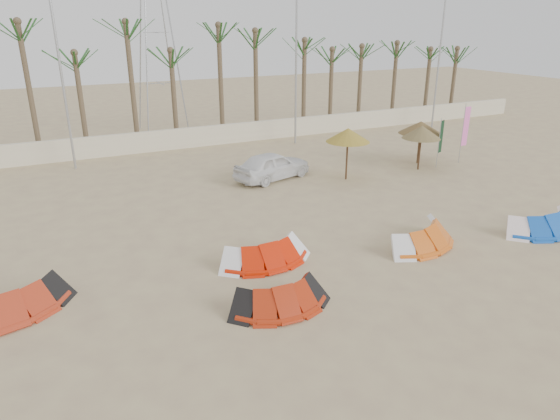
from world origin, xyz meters
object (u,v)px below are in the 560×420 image
kite_red_right (262,249)px  parasol_right (421,127)px  kite_blue (538,219)px  parasol_mid (422,132)px  kite_red_left (4,298)px  kite_orange (418,232)px  kite_red_mid (276,293)px  car (272,166)px  parasol_left (348,135)px

kite_red_right → parasol_right: size_ratio=1.32×
kite_blue → kite_red_right: bearing=168.1°
kite_blue → parasol_mid: size_ratio=1.45×
kite_red_right → kite_blue: same height
kite_red_right → kite_red_left: bearing=177.9°
kite_red_left → kite_orange: (13.81, -1.52, -0.00)m
kite_red_mid → parasol_right: bearing=36.3°
kite_red_left → parasol_mid: bearing=16.8°
kite_blue → car: size_ratio=0.83×
kite_red_right → parasol_right: parasol_right is taller
parasol_mid → kite_red_mid: bearing=-145.0°
kite_blue → car: 12.62m
kite_red_left → parasol_right: parasol_right is taller
kite_blue → car: bearing=121.7°
kite_orange → kite_blue: 5.27m
parasol_mid → kite_blue: bearing=-99.6°
kite_blue → parasol_right: bearing=76.6°
parasol_mid → car: (-8.11, 1.96, -1.38)m
kite_red_left → kite_red_mid: size_ratio=1.28×
kite_red_right → parasol_mid: size_ratio=1.34×
parasol_right → kite_red_mid: bearing=-143.7°
parasol_left → parasol_mid: bearing=-2.9°
parasol_mid → kite_red_left: bearing=-163.2°
parasol_right → car: (-8.98, 0.88, -1.36)m
kite_blue → parasol_mid: bearing=80.4°
kite_orange → kite_red_left: bearing=173.7°
parasol_left → parasol_right: parasol_left is taller
car → kite_red_right: bearing=136.1°
parasol_left → kite_orange: bearing=-104.2°
kite_red_right → kite_orange: size_ratio=0.88×
kite_red_mid → kite_orange: same height
kite_blue → parasol_mid: 9.06m
kite_blue → parasol_right: 10.27m
kite_red_right → parasol_left: bearing=40.6°
kite_red_mid → kite_red_left: bearing=156.2°
parasol_mid → parasol_right: (0.87, 1.08, -0.02)m
kite_blue → parasol_left: bearing=109.3°
parasol_mid → car: 8.46m
parasol_left → parasol_mid: size_ratio=1.10×
kite_orange → car: car is taller
kite_orange → kite_blue: size_ratio=1.06×
kite_red_right → car: bearing=62.7°
kite_red_right → parasol_left: 10.48m
kite_red_left → parasol_mid: (20.45, 6.17, 1.69)m
kite_red_right → kite_blue: 11.22m
kite_red_right → parasol_mid: (12.46, 6.47, 1.69)m
kite_orange → parasol_left: 8.40m
parasol_mid → kite_red_right: bearing=-152.6°
kite_red_right → kite_orange: same height
kite_orange → kite_blue: same height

